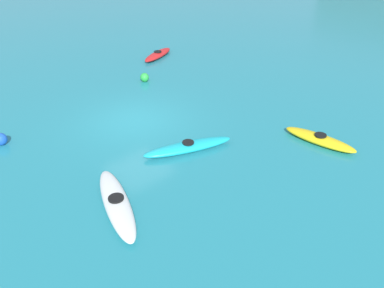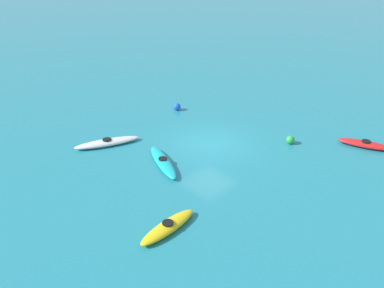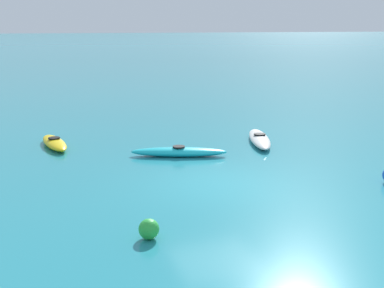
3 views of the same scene
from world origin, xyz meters
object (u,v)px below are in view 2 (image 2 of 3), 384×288
kayak_white (107,142)px  kayak_yellow (168,227)px  kayak_cyan (163,162)px  buoy_green (290,140)px  kayak_red (366,144)px  buoy_blue (177,107)px

kayak_white → kayak_yellow: size_ratio=1.24×
kayak_cyan → buoy_green: size_ratio=7.53×
kayak_yellow → kayak_cyan: 4.95m
kayak_yellow → buoy_green: size_ratio=6.26×
kayak_red → buoy_green: size_ratio=6.31×
kayak_cyan → buoy_blue: bearing=-135.1°
kayak_yellow → kayak_red: 12.17m
kayak_white → buoy_blue: bearing=-167.6°
buoy_green → buoy_blue: size_ratio=0.97×
kayak_white → kayak_red: bearing=137.8°
kayak_cyan → kayak_red: size_ratio=1.19×
kayak_yellow → kayak_cyan: same height
kayak_white → kayak_red: same height
kayak_white → kayak_red: size_ratio=1.23×
kayak_yellow → buoy_green: (-9.40, -1.29, 0.06)m
kayak_red → buoy_blue: buoy_blue is taller
kayak_cyan → buoy_blue: buoy_blue is taller
kayak_white → kayak_cyan: size_ratio=1.03×
kayak_white → buoy_green: 9.82m
kayak_yellow → kayak_red: size_ratio=0.99×
kayak_cyan → kayak_white: bearing=-75.0°
kayak_yellow → kayak_cyan: bearing=-125.5°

